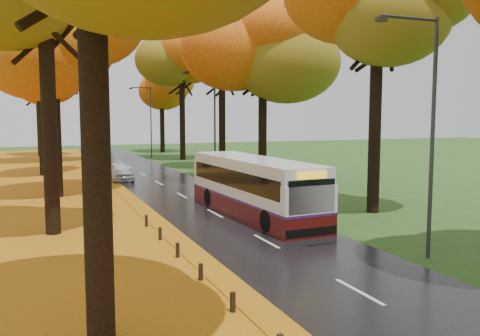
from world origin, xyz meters
TOP-DOWN VIEW (x-y plane):
  - road at (0.00, 25.00)m, footprint 6.50×90.00m
  - centre_line at (0.00, 25.00)m, footprint 0.12×90.00m
  - leaf_verge at (-9.00, 25.00)m, footprint 12.00×90.00m
  - leaf_drift at (-3.05, 25.00)m, footprint 0.90×90.00m
  - trees_left at (-7.18, 27.06)m, footprint 9.20×74.00m
  - trees_right at (7.19, 26.91)m, footprint 9.30×74.20m
  - bollard_row at (-3.70, 4.70)m, footprint 0.11×23.51m
  - streetlamp_near at (3.95, 8.00)m, footprint 2.45×0.18m
  - streetlamp_mid at (3.95, 30.00)m, footprint 2.45×0.18m
  - streetlamp_far at (3.95, 52.00)m, footprint 2.45×0.18m
  - bus at (1.59, 16.87)m, footprint 2.82×10.55m
  - car_white at (-2.35, 32.65)m, footprint 1.79×4.04m
  - car_silver at (-2.35, 42.69)m, footprint 2.56×4.52m
  - car_dark at (-2.35, 48.20)m, footprint 1.98×4.76m

SIDE VIEW (x-z plane):
  - leaf_verge at x=-9.00m, z-range 0.00..0.02m
  - road at x=0.00m, z-range 0.00..0.04m
  - leaf_drift at x=-3.05m, z-range 0.04..0.05m
  - centre_line at x=0.00m, z-range 0.04..0.05m
  - bollard_row at x=-3.70m, z-range 0.00..0.52m
  - car_white at x=-2.35m, z-range 0.04..1.39m
  - car_dark at x=-2.35m, z-range 0.04..1.41m
  - car_silver at x=-2.35m, z-range 0.04..1.45m
  - bus at x=1.59m, z-range 0.11..2.86m
  - streetlamp_near at x=3.95m, z-range 0.71..8.71m
  - streetlamp_mid at x=3.95m, z-range 0.71..8.71m
  - streetlamp_far at x=3.95m, z-range 0.71..8.71m
  - trees_left at x=-7.18m, z-range 2.59..16.48m
  - trees_right at x=7.19m, z-range 2.71..16.67m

